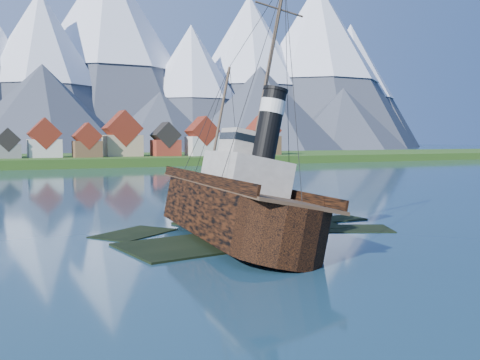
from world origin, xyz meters
name	(u,v)px	position (x,y,z in m)	size (l,w,h in m)	color
ground	(241,236)	(0.00, 0.00, 0.00)	(1400.00, 1400.00, 0.00)	#1C3B4F
shoal	(247,235)	(1.78, 2.15, -0.35)	(31.71, 21.24, 1.14)	black
shore_bank	(46,164)	(0.00, 170.00, 0.00)	(600.00, 80.00, 3.20)	#1E4413
seawall	(59,169)	(0.00, 132.00, 0.00)	(600.00, 2.50, 2.00)	#3F3D38
mountains	(3,49)	(-0.79, 481.26, 89.34)	(965.00, 340.00, 205.00)	#2D333D
tugboat_wreck	(220,203)	(-1.65, 1.33, 3.21)	(7.50, 32.32, 25.61)	black
sailboat_d	(236,182)	(26.59, 56.55, 0.30)	(5.39, 9.95, 13.22)	silver
sailboat_e	(226,170)	(43.77, 99.67, 0.22)	(5.40, 8.80, 10.04)	silver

